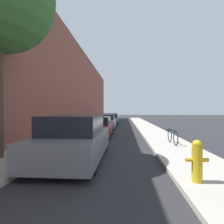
% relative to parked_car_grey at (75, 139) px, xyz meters
% --- Properties ---
extents(ground_plane, '(120.00, 120.00, 0.00)m').
position_rel_parked_car_grey_xyz_m(ground_plane, '(0.93, 8.86, -0.70)').
color(ground_plane, '#28282B').
extents(sidewalk_left, '(2.00, 52.00, 0.12)m').
position_rel_parked_car_grey_xyz_m(sidewalk_left, '(-1.97, 8.86, -0.64)').
color(sidewalk_left, '#ADA89E').
rests_on(sidewalk_left, ground).
extents(sidewalk_right, '(2.00, 52.00, 0.12)m').
position_rel_parked_car_grey_xyz_m(sidewalk_right, '(3.83, 8.86, -0.64)').
color(sidewalk_right, '#ADA89E').
rests_on(sidewalk_right, ground).
extents(building_facade_left, '(0.70, 52.00, 8.40)m').
position_rel_parked_car_grey_xyz_m(building_facade_left, '(-3.32, 8.86, 3.50)').
color(building_facade_left, brown).
rests_on(building_facade_left, ground).
extents(parked_car_grey, '(1.91, 4.52, 1.50)m').
position_rel_parked_car_grey_xyz_m(parked_car_grey, '(0.00, 0.00, 0.00)').
color(parked_car_grey, black).
rests_on(parked_car_grey, ground).
extents(parked_car_red, '(1.72, 4.25, 1.28)m').
position_rel_parked_car_grey_xyz_m(parked_car_red, '(-0.03, 5.79, -0.08)').
color(parked_car_red, black).
rests_on(parked_car_red, ground).
extents(parked_car_silver, '(1.80, 4.26, 1.30)m').
position_rel_parked_car_grey_xyz_m(parked_car_silver, '(-0.09, 11.02, -0.07)').
color(parked_car_silver, black).
rests_on(parked_car_silver, ground).
extents(parked_car_teal, '(1.74, 4.68, 1.34)m').
position_rel_parked_car_grey_xyz_m(parked_car_teal, '(0.01, 16.56, -0.06)').
color(parked_car_teal, black).
rests_on(parked_car_teal, ground).
extents(fire_hydrant, '(0.48, 0.22, 0.91)m').
position_rel_parked_car_grey_xyz_m(fire_hydrant, '(3.25, -2.08, -0.11)').
color(fire_hydrant, gold).
rests_on(fire_hydrant, sidewalk_right).
extents(bicycle, '(0.44, 1.64, 0.67)m').
position_rel_parked_car_grey_xyz_m(bicycle, '(3.91, 2.71, -0.24)').
color(bicycle, black).
rests_on(bicycle, sidewalk_right).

